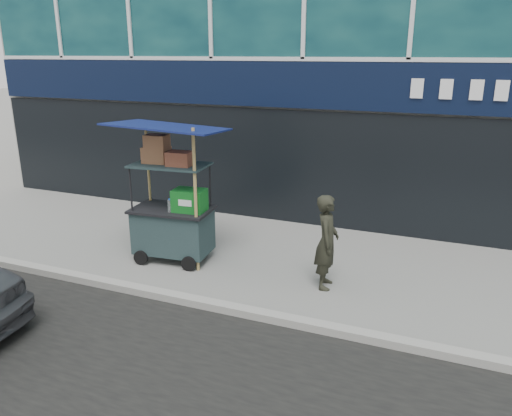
% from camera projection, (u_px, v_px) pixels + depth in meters
% --- Properties ---
extents(ground, '(80.00, 80.00, 0.00)m').
position_uv_depth(ground, '(219.00, 303.00, 7.35)').
color(ground, gray).
rests_on(ground, ground).
extents(curb, '(80.00, 0.18, 0.12)m').
position_uv_depth(curb, '(213.00, 305.00, 7.16)').
color(curb, gray).
rests_on(curb, ground).
extents(vendor_cart, '(1.94, 1.45, 2.46)m').
position_uv_depth(vendor_cart, '(173.00, 213.00, 8.64)').
color(vendor_cart, '#182829').
rests_on(vendor_cart, ground).
extents(vendor_man, '(0.44, 0.59, 1.50)m').
position_uv_depth(vendor_man, '(327.00, 242.00, 7.66)').
color(vendor_man, black).
rests_on(vendor_man, ground).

